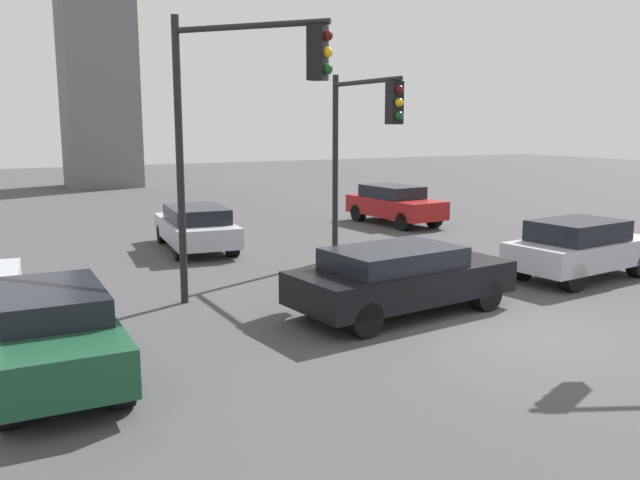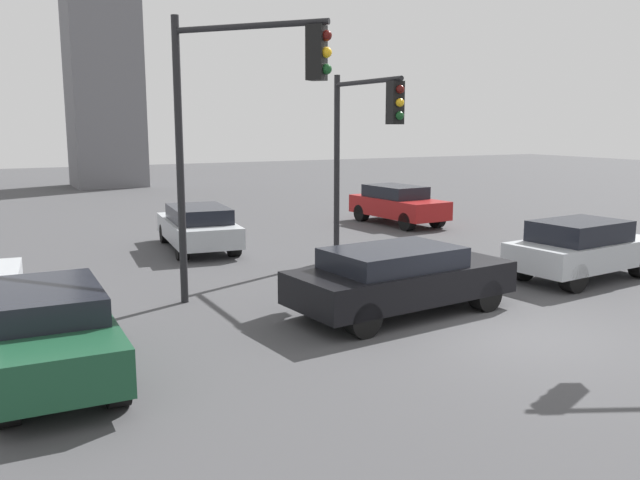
{
  "view_description": "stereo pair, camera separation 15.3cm",
  "coord_description": "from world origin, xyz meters",
  "px_view_note": "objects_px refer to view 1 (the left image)",
  "views": [
    {
      "loc": [
        -8.74,
        -8.72,
        3.81
      ],
      "look_at": [
        -1.89,
        4.08,
        1.27
      ],
      "focal_mm": 37.59,
      "sensor_mm": 36.0,
      "label": 1
    },
    {
      "loc": [
        -8.6,
        -8.79,
        3.81
      ],
      "look_at": [
        -1.89,
        4.08,
        1.27
      ],
      "focal_mm": 37.59,
      "sensor_mm": 36.0,
      "label": 2
    }
  ],
  "objects_px": {
    "traffic_light_2": "(241,104)",
    "car_4": "(196,227)",
    "car_1": "(580,248)",
    "car_3": "(400,277)",
    "traffic_light_1": "(363,131)",
    "car_5": "(54,332)",
    "car_0": "(394,204)"
  },
  "relations": [
    {
      "from": "traffic_light_2",
      "to": "car_4",
      "type": "height_order",
      "value": "traffic_light_2"
    },
    {
      "from": "car_1",
      "to": "car_3",
      "type": "relative_size",
      "value": 0.85
    },
    {
      "from": "traffic_light_1",
      "to": "car_1",
      "type": "relative_size",
      "value": 1.24
    },
    {
      "from": "traffic_light_2",
      "to": "car_5",
      "type": "xyz_separation_m",
      "value": [
        -3.93,
        -2.28,
        -3.44
      ]
    },
    {
      "from": "car_1",
      "to": "car_4",
      "type": "height_order",
      "value": "car_1"
    },
    {
      "from": "traffic_light_1",
      "to": "car_5",
      "type": "relative_size",
      "value": 1.24
    },
    {
      "from": "traffic_light_2",
      "to": "car_0",
      "type": "xyz_separation_m",
      "value": [
        9.53,
        8.46,
        -3.41
      ]
    },
    {
      "from": "car_3",
      "to": "car_4",
      "type": "height_order",
      "value": "car_3"
    },
    {
      "from": "car_1",
      "to": "car_5",
      "type": "bearing_deg",
      "value": 178.84
    },
    {
      "from": "traffic_light_2",
      "to": "car_3",
      "type": "bearing_deg",
      "value": 16.9
    },
    {
      "from": "car_1",
      "to": "car_4",
      "type": "relative_size",
      "value": 0.9
    },
    {
      "from": "car_3",
      "to": "car_5",
      "type": "height_order",
      "value": "car_5"
    },
    {
      "from": "car_4",
      "to": "car_5",
      "type": "xyz_separation_m",
      "value": [
        -5.13,
        -9.21,
        0.04
      ]
    },
    {
      "from": "car_3",
      "to": "car_5",
      "type": "relative_size",
      "value": 1.17
    },
    {
      "from": "traffic_light_2",
      "to": "car_3",
      "type": "xyz_separation_m",
      "value": [
        2.67,
        -1.75,
        -3.44
      ]
    },
    {
      "from": "traffic_light_1",
      "to": "car_4",
      "type": "height_order",
      "value": "traffic_light_1"
    },
    {
      "from": "traffic_light_1",
      "to": "car_3",
      "type": "xyz_separation_m",
      "value": [
        -1.5,
        -3.9,
        -2.86
      ]
    },
    {
      "from": "car_1",
      "to": "car_4",
      "type": "distance_m",
      "value": 10.92
    },
    {
      "from": "car_1",
      "to": "traffic_light_1",
      "type": "bearing_deg",
      "value": 135.15
    },
    {
      "from": "traffic_light_1",
      "to": "car_3",
      "type": "bearing_deg",
      "value": -20.92
    },
    {
      "from": "traffic_light_2",
      "to": "car_3",
      "type": "height_order",
      "value": "traffic_light_2"
    },
    {
      "from": "traffic_light_2",
      "to": "car_0",
      "type": "height_order",
      "value": "traffic_light_2"
    },
    {
      "from": "traffic_light_2",
      "to": "car_4",
      "type": "distance_m",
      "value": 7.85
    },
    {
      "from": "car_0",
      "to": "car_5",
      "type": "height_order",
      "value": "car_0"
    },
    {
      "from": "car_5",
      "to": "car_3",
      "type": "bearing_deg",
      "value": 95.85
    },
    {
      "from": "car_1",
      "to": "car_5",
      "type": "height_order",
      "value": "car_1"
    },
    {
      "from": "traffic_light_1",
      "to": "car_3",
      "type": "distance_m",
      "value": 5.06
    },
    {
      "from": "car_5",
      "to": "car_1",
      "type": "bearing_deg",
      "value": 95.88
    },
    {
      "from": "car_0",
      "to": "car_5",
      "type": "bearing_deg",
      "value": -55.84
    },
    {
      "from": "car_4",
      "to": "car_0",
      "type": "bearing_deg",
      "value": -73.62
    },
    {
      "from": "car_0",
      "to": "car_4",
      "type": "height_order",
      "value": "car_0"
    },
    {
      "from": "traffic_light_1",
      "to": "car_5",
      "type": "distance_m",
      "value": 9.66
    }
  ]
}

